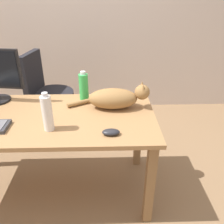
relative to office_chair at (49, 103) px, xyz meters
The scene contains 8 objects.
ground_plane 0.91m from the office_chair, 80.82° to the right, with size 8.00×8.00×0.00m, color #846647.
back_wall 1.18m from the office_chair, 80.36° to the left, with size 6.00×0.04×2.60m, color beige.
desk 0.84m from the office_chair, 80.82° to the right, with size 1.64×0.74×0.70m.
office_chair is the anchor object (origin of this frame).
cat 1.04m from the office_chair, 45.44° to the right, with size 0.61×0.19×0.20m.
computer_mouse 1.27m from the office_chair, 58.96° to the right, with size 0.11×0.06×0.04m, color #232328.
water_bottle 0.79m from the office_chair, 50.86° to the right, with size 0.07×0.07×0.23m.
spray_bottle 1.09m from the office_chair, 76.07° to the right, with size 0.07×0.07×0.25m.
Camera 1 is at (0.47, -1.45, 1.51)m, focal length 37.75 mm.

